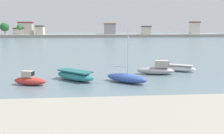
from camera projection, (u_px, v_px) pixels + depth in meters
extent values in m
plane|color=slate|center=(139.00, 116.00, 16.91)|extent=(400.00, 400.00, 0.00)
ellipsoid|color=#C63833|center=(30.00, 81.00, 25.57)|extent=(3.92, 2.25, 0.86)
cube|color=#BCB2A3|center=(28.00, 74.00, 25.47)|extent=(1.34, 1.00, 0.67)
cube|color=black|center=(33.00, 74.00, 25.34)|extent=(0.25, 0.61, 0.47)
ellipsoid|color=teal|center=(75.00, 76.00, 27.73)|extent=(5.42, 4.97, 1.02)
cube|color=#226367|center=(75.00, 71.00, 27.62)|extent=(4.39, 4.03, 0.13)
ellipsoid|color=#3856A8|center=(126.00, 78.00, 26.62)|extent=(4.92, 4.28, 1.02)
cylinder|color=silver|center=(128.00, 51.00, 25.98)|extent=(0.10, 0.10, 5.20)
cylinder|color=#B7B7BC|center=(119.00, 67.00, 26.93)|extent=(1.62, 1.27, 0.08)
ellipsoid|color=#9E9EA3|center=(156.00, 71.00, 31.05)|extent=(5.10, 2.57, 0.97)
cube|color=#BCB2A3|center=(162.00, 64.00, 30.80)|extent=(1.88, 1.41, 0.88)
cube|color=black|center=(168.00, 63.00, 30.69)|extent=(0.27, 0.98, 0.62)
ellipsoid|color=white|center=(180.00, 68.00, 33.01)|extent=(4.37, 3.15, 0.80)
cube|color=#AFAFAF|center=(180.00, 65.00, 32.93)|extent=(3.52, 2.56, 0.14)
sphere|color=yellow|center=(78.00, 64.00, 38.70)|extent=(0.24, 0.24, 0.24)
sphere|color=orange|center=(77.00, 70.00, 33.35)|extent=(0.26, 0.26, 0.26)
cube|color=gray|center=(99.00, 36.00, 124.08)|extent=(130.78, 11.48, 1.47)
cube|color=beige|center=(20.00, 32.00, 122.09)|extent=(5.16, 4.18, 2.69)
cube|color=#565156|center=(20.00, 28.00, 121.79)|extent=(5.68, 4.60, 0.70)
cube|color=beige|center=(26.00, 29.00, 122.03)|extent=(6.82, 3.62, 5.72)
cube|color=brown|center=(25.00, 22.00, 121.46)|extent=(7.50, 3.99, 0.70)
cube|color=beige|center=(40.00, 30.00, 122.38)|extent=(3.66, 5.50, 3.89)
cube|color=#565156|center=(40.00, 26.00, 121.97)|extent=(4.02, 6.05, 0.70)
cube|color=#99939E|center=(110.00, 29.00, 125.53)|extent=(5.79, 4.79, 5.05)
cube|color=#995B42|center=(110.00, 24.00, 125.02)|extent=(6.37, 5.27, 0.70)
cube|color=beige|center=(146.00, 31.00, 124.96)|extent=(4.45, 3.72, 3.67)
cube|color=#565156|center=(146.00, 26.00, 124.58)|extent=(4.89, 4.10, 0.70)
cube|color=beige|center=(194.00, 28.00, 127.57)|extent=(4.65, 3.13, 5.89)
cube|color=brown|center=(195.00, 22.00, 126.98)|extent=(5.11, 3.44, 0.70)
cylinder|color=brown|center=(5.00, 33.00, 118.32)|extent=(0.36, 0.36, 2.04)
sphere|color=#235B2D|center=(5.00, 27.00, 117.83)|extent=(4.35, 4.35, 4.35)
cylinder|color=brown|center=(20.00, 32.00, 120.90)|extent=(0.36, 0.36, 2.25)
sphere|color=#387A3D|center=(20.00, 27.00, 120.47)|extent=(3.17, 3.17, 3.17)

